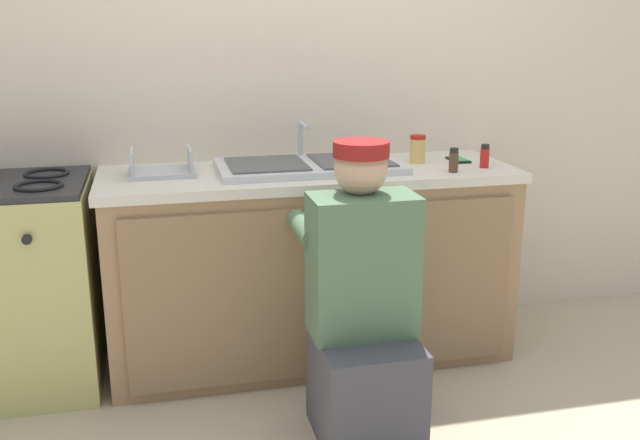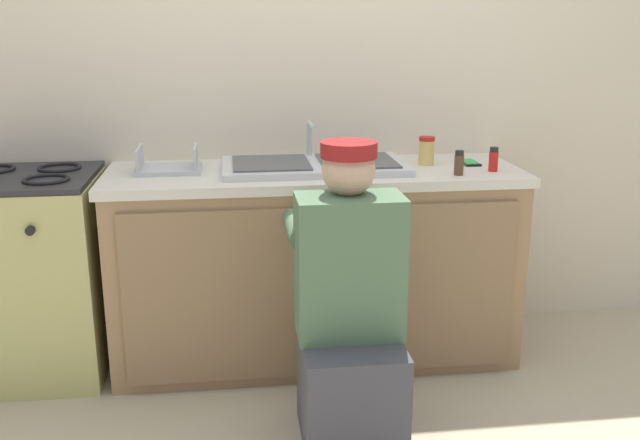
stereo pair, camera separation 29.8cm
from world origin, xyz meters
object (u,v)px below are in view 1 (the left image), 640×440
Objects in this scene: cell_phone at (458,160)px; condiment_jar at (418,149)px; sink_double_basin at (309,165)px; dish_rack_tray at (162,169)px; stove_range at (19,285)px; spice_bottle_pepper at (454,160)px; plumber_person at (363,319)px; spice_bottle_red at (485,156)px.

condiment_jar reaches higher than cell_phone.
sink_double_basin is 0.63m from dish_rack_tray.
stove_range is 2.01m from cell_phone.
condiment_jar is at bearing 4.05° from sink_double_basin.
stove_range is at bearing -178.94° from cell_phone.
spice_bottle_pepper is 0.25m from condiment_jar.
stove_range is 0.81× the size of plumber_person.
stove_range is 8.56× the size of spice_bottle_red.
condiment_jar is at bearing 179.30° from cell_phone.
cell_phone is (-0.05, 0.17, -0.04)m from spice_bottle_red.
sink_double_basin reaches higher than dish_rack_tray.
stove_range is 1.83m from condiment_jar.
stove_range is at bearing -178.74° from condiment_jar.
plumber_person reaches higher than dish_rack_tray.
sink_double_basin is at bearing 161.63° from spice_bottle_pepper.
spice_bottle_pepper is (-0.17, -0.06, 0.00)m from spice_bottle_red.
stove_range is at bearing -176.70° from dish_rack_tray.
condiment_jar reaches higher than spice_bottle_red.
spice_bottle_red is 0.18m from cell_phone.
condiment_jar is (-0.25, 0.18, 0.01)m from spice_bottle_red.
sink_double_basin is 0.89× the size of stove_range.
spice_bottle_pepper is (1.84, -0.19, 0.48)m from stove_range.
spice_bottle_pepper is at bearing -118.56° from cell_phone.
sink_double_basin is at bearing 93.62° from plumber_person.
dish_rack_tray is (-0.63, 0.03, 0.01)m from sink_double_basin.
plumber_person is 1.03m from spice_bottle_red.
plumber_person is 10.52× the size of spice_bottle_pepper.
sink_double_basin is 0.72m from cell_phone.
condiment_jar is at bearing 57.35° from plumber_person.
sink_double_basin is 6.25× the size of condiment_jar.
plumber_person is (1.29, -0.70, 0.02)m from stove_range.
plumber_person is at bearing -28.42° from stove_range.
condiment_jar is (-0.08, 0.23, 0.01)m from spice_bottle_pepper.
stove_range is 0.77m from dish_rack_tray.
condiment_jar is (-0.20, 0.00, 0.06)m from cell_phone.
spice_bottle_red is (0.72, 0.56, 0.47)m from plumber_person.
condiment_jar is (0.52, 0.04, 0.05)m from sink_double_basin.
spice_bottle_pepper is 0.37× the size of dish_rack_tray.
sink_double_basin reaches higher than spice_bottle_red.
plumber_person is 10.52× the size of spice_bottle_red.
spice_bottle_pepper is 0.82× the size of condiment_jar.
plumber_person is at bearing -142.13° from spice_bottle_red.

